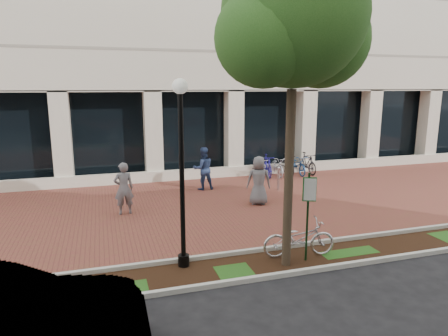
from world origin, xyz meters
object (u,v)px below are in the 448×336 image
object	(u,v)px
pedestrian_mid	(203,169)
lamppost	(182,165)
bike_rack_cluster	(282,165)
parking_sign	(308,205)
pedestrian_right	(259,181)
pedestrian_left	(124,189)
locked_bicycle	(299,238)
bollard	(278,178)
street_tree	(295,24)

from	to	relation	value
pedestrian_mid	lamppost	bearing A→B (deg)	70.06
bike_rack_cluster	parking_sign	bearing A→B (deg)	-104.63
pedestrian_right	lamppost	bearing A→B (deg)	66.30
pedestrian_left	pedestrian_right	xyz separation A→B (m)	(4.93, -0.28, 0.00)
parking_sign	locked_bicycle	bearing A→B (deg)	123.42
locked_bicycle	bollard	xyz separation A→B (m)	(2.38, 6.42, 0.03)
street_tree	bike_rack_cluster	world-z (taller)	street_tree
parking_sign	pedestrian_left	xyz separation A→B (m)	(-4.21, 5.31, -0.56)
lamppost	bike_rack_cluster	xyz separation A→B (m)	(6.81, 8.74, -2.08)
pedestrian_mid	bike_rack_cluster	bearing A→B (deg)	-162.71
lamppost	pedestrian_left	world-z (taller)	lamppost
lamppost	pedestrian_left	size ratio (longest dim) A/B	2.48
locked_bicycle	pedestrian_mid	size ratio (longest dim) A/B	1.04
parking_sign	locked_bicycle	distance (m)	1.03
pedestrian_right	street_tree	bearing A→B (deg)	92.97
pedestrian_mid	pedestrian_right	size ratio (longest dim) A/B	1.00
parking_sign	bike_rack_cluster	world-z (taller)	parking_sign
pedestrian_mid	bollard	bearing A→B (deg)	158.37
lamppost	pedestrian_right	distance (m)	6.05
parking_sign	pedestrian_right	bearing A→B (deg)	104.06
pedestrian_right	locked_bicycle	bearing A→B (deg)	97.64
bike_rack_cluster	pedestrian_mid	bearing A→B (deg)	-153.67
pedestrian_mid	pedestrian_right	world-z (taller)	same
parking_sign	pedestrian_left	size ratio (longest dim) A/B	1.25
parking_sign	bike_rack_cluster	bearing A→B (deg)	90.43
pedestrian_left	bollard	world-z (taller)	pedestrian_left
bollard	bike_rack_cluster	bearing A→B (deg)	61.80
lamppost	pedestrian_left	distance (m)	5.10
locked_bicycle	bike_rack_cluster	size ratio (longest dim) A/B	0.54
pedestrian_mid	pedestrian_right	bearing A→B (deg)	115.69
street_tree	bike_rack_cluster	xyz separation A→B (m)	(4.28, 9.41, -5.27)
locked_bicycle	bike_rack_cluster	bearing A→B (deg)	-13.89
locked_bicycle	pedestrian_mid	world-z (taller)	pedestrian_mid
lamppost	bike_rack_cluster	bearing A→B (deg)	52.09
pedestrian_right	bollard	distance (m)	2.35
locked_bicycle	bike_rack_cluster	xyz separation A→B (m)	(3.80, 9.07, 0.01)
lamppost	street_tree	world-z (taller)	street_tree
parking_sign	pedestrian_mid	world-z (taller)	parking_sign
pedestrian_left	bollard	size ratio (longest dim) A/B	1.77
lamppost	locked_bicycle	world-z (taller)	lamppost
bollard	pedestrian_left	bearing A→B (deg)	-167.85
locked_bicycle	pedestrian_right	size ratio (longest dim) A/B	1.04
bollard	lamppost	bearing A→B (deg)	-131.48
lamppost	bollard	size ratio (longest dim) A/B	4.40
bollard	locked_bicycle	bearing A→B (deg)	-110.32
parking_sign	pedestrian_left	world-z (taller)	parking_sign
pedestrian_right	bike_rack_cluster	world-z (taller)	pedestrian_right
pedestrian_left	bike_rack_cluster	world-z (taller)	pedestrian_left
pedestrian_right	bike_rack_cluster	size ratio (longest dim) A/B	0.52
parking_sign	locked_bicycle	world-z (taller)	parking_sign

